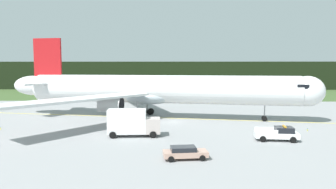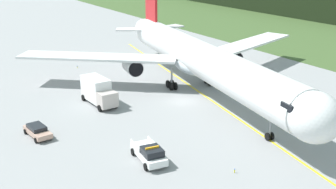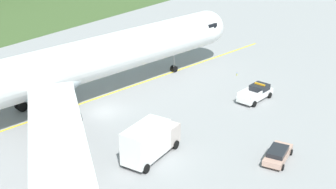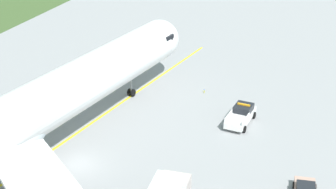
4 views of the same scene
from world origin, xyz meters
The scene contains 8 objects.
ground centered at (0.00, 0.00, 0.00)m, with size 320.00×320.00×0.00m, color gray.
taxiway_centerline_main centered at (-2.01, 4.22, 0.00)m, with size 76.79×0.30×0.01m, color yellow.
airliner centered at (-2.75, 4.35, 5.15)m, with size 57.32×50.16×14.76m.
ops_pickup_truck centered at (13.66, -12.88, 0.90)m, with size 5.48×2.74×1.94m.
catering_truck centered at (-5.15, -10.84, 1.91)m, with size 7.11×3.09×3.82m.
staff_car centered at (1.60, -21.00, 0.70)m, with size 4.68×2.50×1.30m.
taxiway_edge_light_east centered at (19.88, -6.94, 0.24)m, with size 0.12×0.12×0.44m.
taxiway_edge_light_west centered at (-25.32, -6.94, 0.24)m, with size 0.12×0.12×0.44m.
Camera 2 is at (47.90, -30.94, 20.15)m, focal length 45.43 mm.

